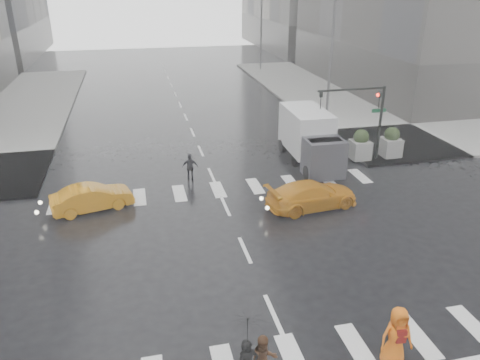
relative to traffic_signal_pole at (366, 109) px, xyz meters
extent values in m
plane|color=black|center=(-9.01, -8.01, -3.22)|extent=(120.00, 120.00, 0.00)
cube|color=slate|center=(10.49, 9.49, -3.14)|extent=(35.00, 35.00, 0.15)
cube|color=#2E2C29|center=(19.99, 18.99, -1.02)|extent=(26.05, 26.05, 4.40)
cube|color=#2E2C29|center=(19.99, 47.99, -1.02)|extent=(26.05, 26.05, 4.40)
cylinder|color=black|center=(0.99, -0.01, -0.97)|extent=(0.16, 0.16, 4.50)
cylinder|color=black|center=(-1.01, -0.01, 1.18)|extent=(4.00, 0.12, 0.12)
imported|color=black|center=(0.74, -0.01, 0.48)|extent=(0.16, 0.20, 1.00)
imported|color=black|center=(-2.81, -0.01, 0.68)|extent=(0.16, 0.20, 1.00)
sphere|color=#FF190C|center=(0.64, -0.01, 0.78)|extent=(0.20, 0.20, 0.20)
cube|color=#0B5029|center=(0.99, 0.29, -0.22)|extent=(0.90, 0.03, 0.22)
cylinder|color=#59595B|center=(1.99, 9.99, 1.28)|extent=(0.20, 0.20, 9.00)
cylinder|color=#59595B|center=(1.99, 29.99, 1.28)|extent=(0.20, 0.20, 9.00)
cube|color=slate|center=(-2.01, 0.19, -2.52)|extent=(1.10, 1.10, 1.10)
sphere|color=black|center=(-2.01, 0.19, -1.72)|extent=(0.90, 0.90, 0.90)
cube|color=slate|center=(-0.01, 0.19, -2.52)|extent=(1.10, 1.10, 1.10)
sphere|color=black|center=(-0.01, 0.19, -1.72)|extent=(0.90, 0.90, 0.90)
cube|color=slate|center=(1.99, 0.19, -2.52)|extent=(1.10, 1.10, 1.10)
sphere|color=black|center=(1.99, 0.19, -1.72)|extent=(0.90, 0.90, 0.90)
imported|color=black|center=(-10.57, -14.81, -1.23)|extent=(1.14, 1.15, 0.88)
imported|color=orange|center=(-6.31, -14.81, -2.27)|extent=(0.98, 0.69, 1.90)
cube|color=maroon|center=(-6.31, -14.99, -2.07)|extent=(0.29, 0.19, 0.40)
imported|color=black|center=(-10.22, -0.45, -2.47)|extent=(0.95, 0.67, 1.50)
imported|color=black|center=(-3.02, -1.04, -2.42)|extent=(1.12, 1.13, 1.58)
imported|color=orange|center=(-15.17, -2.89, -2.60)|extent=(3.93, 2.18, 1.23)
imported|color=orange|center=(-5.01, -4.98, -2.57)|extent=(4.14, 2.34, 1.29)
cube|color=silver|center=(-3.09, 1.23, -1.37)|extent=(2.16, 4.14, 2.43)
cube|color=#333338|center=(-3.09, -1.65, -2.09)|extent=(2.07, 1.62, 2.07)
cube|color=black|center=(-3.09, -1.65, -1.46)|extent=(1.80, 0.81, 0.81)
cylinder|color=black|center=(-4.03, -1.83, -2.81)|extent=(0.25, 0.81, 0.81)
cylinder|color=black|center=(-2.14, -1.83, -2.81)|extent=(0.25, 0.81, 0.81)
cylinder|color=black|center=(-4.03, 0.15, -2.81)|extent=(0.25, 0.81, 0.81)
cylinder|color=black|center=(-2.14, 0.15, -2.81)|extent=(0.25, 0.81, 0.81)
cylinder|color=black|center=(-4.03, 2.67, -2.81)|extent=(0.25, 0.81, 0.81)
cylinder|color=black|center=(-2.14, 2.67, -2.81)|extent=(0.25, 0.81, 0.81)
camera|label=1|loc=(-12.82, -23.74, 6.93)|focal=35.00mm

